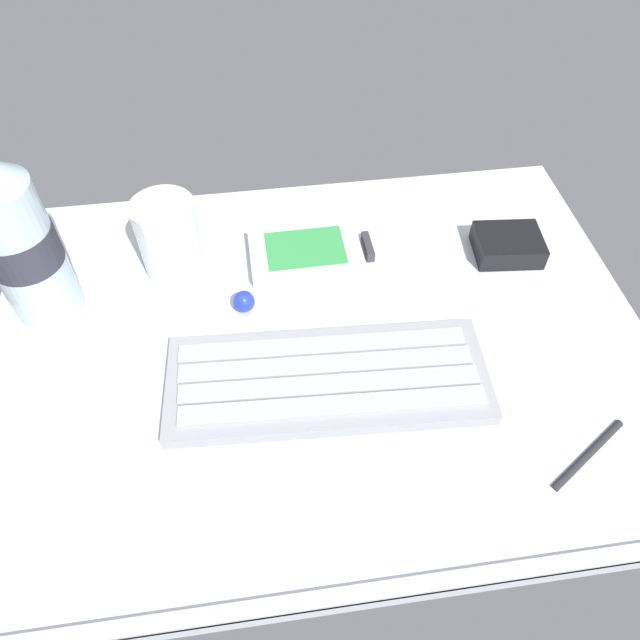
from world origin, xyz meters
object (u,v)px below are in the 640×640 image
juice_cup (170,240)px  stylus_pen (589,453)px  water_bottle (17,240)px  trackball_mouse (244,301)px  keyboard (325,379)px  charger_block (508,245)px  handheld_device (312,252)px

juice_cup → stylus_pen: 44.12cm
water_bottle → trackball_mouse: size_ratio=9.45×
keyboard → trackball_mouse: 12.21cm
stylus_pen → juice_cup: bearing=109.9°
juice_cup → charger_block: bearing=-4.4°
keyboard → juice_cup: bearing=128.6°
juice_cup → water_bottle: bearing=-162.8°
keyboard → charger_block: 26.44cm
keyboard → charger_block: charger_block is taller
charger_block → water_bottle: bearing=-178.7°
handheld_device → water_bottle: bearing=-172.9°
juice_cup → trackball_mouse: (6.95, -6.99, -2.81)cm
juice_cup → water_bottle: size_ratio=0.41×
keyboard → water_bottle: 30.53cm
charger_block → trackball_mouse: (-28.91, -4.20, -0.10)cm
charger_block → handheld_device: bearing=173.8°
water_bottle → trackball_mouse: water_bottle is taller
water_bottle → juice_cup: bearing=17.2°
charger_block → stylus_pen: 24.46cm
trackball_mouse → juice_cup: bearing=134.8°
keyboard → water_bottle: size_ratio=1.42×
keyboard → water_bottle: bearing=153.1°
juice_cup → trackball_mouse: bearing=-45.2°
stylus_pen → charger_block: bearing=55.0°
keyboard → juice_cup: size_ratio=3.48×
water_bottle → keyboard: bearing=-26.9°
juice_cup → water_bottle: 14.09cm
charger_block → trackball_mouse: charger_block is taller
juice_cup → keyboard: bearing=-51.4°
charger_block → stylus_pen: size_ratio=0.74×
trackball_mouse → keyboard: bearing=-56.5°
juice_cup → charger_block: size_ratio=1.21×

